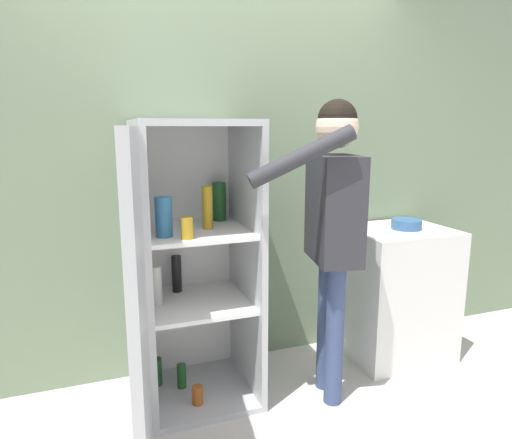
{
  "coord_description": "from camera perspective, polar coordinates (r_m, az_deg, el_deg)",
  "views": [
    {
      "loc": [
        -0.77,
        -1.85,
        1.57
      ],
      "look_at": [
        0.13,
        0.61,
        1.04
      ],
      "focal_mm": 32.0,
      "sensor_mm": 36.0,
      "label": 1
    }
  ],
  "objects": [
    {
      "name": "wall_back",
      "position": [
        2.95,
        -4.83,
        5.56
      ],
      "size": [
        7.0,
        0.06,
        2.55
      ],
      "color": "gray",
      "rests_on": "ground_plane"
    },
    {
      "name": "refrigerator",
      "position": [
        2.53,
        -9.01,
        -6.33
      ],
      "size": [
        0.77,
        1.26,
        1.62
      ],
      "color": "#B7BABC",
      "rests_on": "ground_plane"
    },
    {
      "name": "person",
      "position": [
        2.56,
        9.55,
        0.92
      ],
      "size": [
        0.71,
        0.53,
        1.72
      ],
      "color": "#384770",
      "rests_on": "ground_plane"
    },
    {
      "name": "counter",
      "position": [
        3.35,
        17.01,
        -8.68
      ],
      "size": [
        0.68,
        0.58,
        0.9
      ],
      "color": "white",
      "rests_on": "ground_plane"
    },
    {
      "name": "bowl",
      "position": [
        3.23,
        18.28,
        -0.56
      ],
      "size": [
        0.2,
        0.2,
        0.07
      ],
      "color": "#335B8E",
      "rests_on": "counter"
    }
  ]
}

